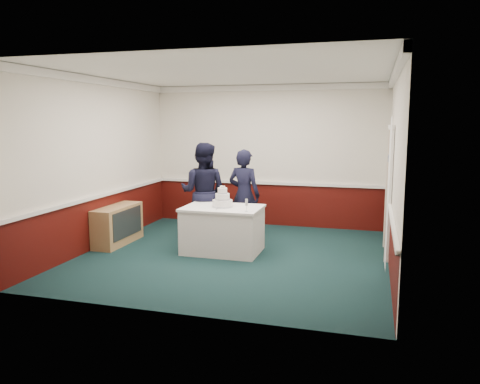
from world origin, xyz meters
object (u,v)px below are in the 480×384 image
(wedding_cake, at_px, (222,201))
(person_man, at_px, (203,192))
(champagne_flute, at_px, (247,203))
(sideboard, at_px, (118,225))
(person_woman, at_px, (244,195))
(cake_table, at_px, (223,229))
(cake_knife, at_px, (217,209))

(wedding_cake, distance_m, person_man, 0.91)
(wedding_cake, relative_size, champagne_flute, 1.78)
(person_man, bearing_deg, champagne_flute, 137.08)
(sideboard, bearing_deg, wedding_cake, -0.04)
(sideboard, xyz_separation_m, champagne_flute, (2.53, -0.28, 0.58))
(champagne_flute, distance_m, person_woman, 1.26)
(person_woman, bearing_deg, champagne_flute, 117.49)
(cake_table, relative_size, champagne_flute, 6.44)
(wedding_cake, bearing_deg, champagne_flute, -29.25)
(cake_table, relative_size, person_man, 0.71)
(cake_table, bearing_deg, cake_knife, -98.53)
(cake_table, distance_m, person_woman, 1.04)
(cake_knife, xyz_separation_m, champagne_flute, (0.53, -0.08, 0.14))
(cake_knife, distance_m, person_woman, 1.13)
(cake_table, xyz_separation_m, person_man, (-0.60, 0.68, 0.52))
(sideboard, xyz_separation_m, person_man, (1.43, 0.68, 0.57))
(cake_knife, bearing_deg, sideboard, 166.69)
(person_woman, bearing_deg, cake_table, 92.42)
(champagne_flute, bearing_deg, person_man, 138.92)
(person_man, xyz_separation_m, person_woman, (0.73, 0.24, -0.06))
(sideboard, xyz_separation_m, person_woman, (2.15, 0.92, 0.51))
(person_woman, bearing_deg, cake_knife, 92.28)
(cake_table, bearing_deg, sideboard, 179.96)
(sideboard, relative_size, wedding_cake, 3.30)
(cake_table, xyz_separation_m, champagne_flute, (0.50, -0.28, 0.53))
(person_man, distance_m, person_woman, 0.77)
(cake_knife, height_order, person_man, person_man)
(cake_knife, height_order, champagne_flute, champagne_flute)
(cake_table, bearing_deg, champagne_flute, -29.25)
(cake_table, height_order, champagne_flute, champagne_flute)
(champagne_flute, bearing_deg, wedding_cake, 150.75)
(wedding_cake, bearing_deg, person_woman, 82.21)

